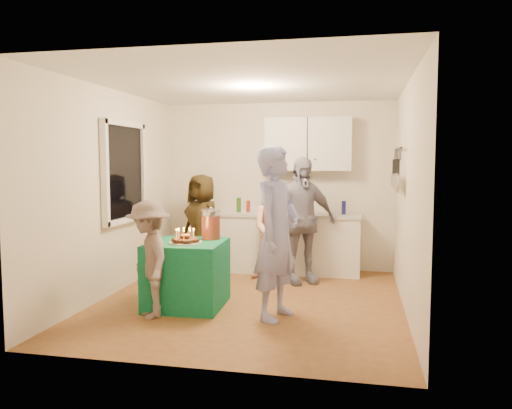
% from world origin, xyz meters
% --- Properties ---
extents(floor, '(4.00, 4.00, 0.00)m').
position_xyz_m(floor, '(0.00, 0.00, 0.00)').
color(floor, brown).
rests_on(floor, ground).
extents(ceiling, '(4.00, 4.00, 0.00)m').
position_xyz_m(ceiling, '(0.00, 0.00, 2.60)').
color(ceiling, white).
rests_on(ceiling, floor).
extents(back_wall, '(3.60, 3.60, 0.00)m').
position_xyz_m(back_wall, '(0.00, 2.00, 1.30)').
color(back_wall, silver).
rests_on(back_wall, floor).
extents(left_wall, '(4.00, 4.00, 0.00)m').
position_xyz_m(left_wall, '(-1.80, 0.00, 1.30)').
color(left_wall, silver).
rests_on(left_wall, floor).
extents(right_wall, '(4.00, 4.00, 0.00)m').
position_xyz_m(right_wall, '(1.80, 0.00, 1.30)').
color(right_wall, silver).
rests_on(right_wall, floor).
extents(window_night, '(0.04, 1.00, 1.20)m').
position_xyz_m(window_night, '(-1.77, 0.30, 1.55)').
color(window_night, black).
rests_on(window_night, left_wall).
extents(counter, '(2.20, 0.58, 0.86)m').
position_xyz_m(counter, '(0.20, 1.70, 0.43)').
color(counter, white).
rests_on(counter, floor).
extents(countertop, '(2.24, 0.62, 0.05)m').
position_xyz_m(countertop, '(0.20, 1.70, 0.89)').
color(countertop, beige).
rests_on(countertop, counter).
extents(upper_cabinet, '(1.30, 0.30, 0.80)m').
position_xyz_m(upper_cabinet, '(0.50, 1.85, 1.95)').
color(upper_cabinet, white).
rests_on(upper_cabinet, back_wall).
extents(pot_rack, '(0.12, 1.00, 0.60)m').
position_xyz_m(pot_rack, '(1.72, 0.70, 1.60)').
color(pot_rack, black).
rests_on(pot_rack, right_wall).
extents(microwave, '(0.52, 0.36, 0.28)m').
position_xyz_m(microwave, '(0.09, 1.70, 1.05)').
color(microwave, white).
rests_on(microwave, countertop).
extents(party_table, '(0.88, 0.88, 0.76)m').
position_xyz_m(party_table, '(-0.68, -0.33, 0.38)').
color(party_table, '#0F6741').
rests_on(party_table, floor).
extents(donut_cake, '(0.38, 0.38, 0.18)m').
position_xyz_m(donut_cake, '(-0.66, -0.42, 0.85)').
color(donut_cake, '#381C0C').
rests_on(donut_cake, party_table).
extents(punch_jar, '(0.22, 0.22, 0.34)m').
position_xyz_m(punch_jar, '(-0.46, -0.07, 0.93)').
color(punch_jar, red).
rests_on(punch_jar, party_table).
extents(man_birthday, '(0.62, 0.78, 1.86)m').
position_xyz_m(man_birthday, '(0.42, -0.55, 0.93)').
color(man_birthday, '#999FDE').
rests_on(man_birthday, floor).
extents(woman_back_left, '(0.87, 0.79, 1.50)m').
position_xyz_m(woman_back_left, '(-1.05, 1.36, 0.75)').
color(woman_back_left, '#4B3915').
rests_on(woman_back_left, floor).
extents(woman_back_center, '(0.78, 0.65, 1.44)m').
position_xyz_m(woman_back_center, '(0.09, 1.23, 0.72)').
color(woman_back_center, '#FF9885').
rests_on(woman_back_center, floor).
extents(woman_back_right, '(1.11, 0.88, 1.75)m').
position_xyz_m(woman_back_right, '(0.48, 1.06, 0.88)').
color(woman_back_right, '#131036').
rests_on(woman_back_right, floor).
extents(child_near_left, '(0.87, 0.94, 1.27)m').
position_xyz_m(child_near_left, '(-0.95, -0.80, 0.64)').
color(child_near_left, '#62524F').
rests_on(child_near_left, floor).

